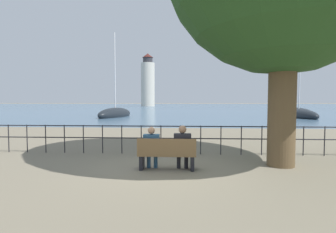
{
  "coord_description": "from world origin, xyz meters",
  "views": [
    {
      "loc": [
        0.46,
        -7.27,
        1.9
      ],
      "look_at": [
        0.0,
        0.5,
        1.47
      ],
      "focal_mm": 28.0,
      "sensor_mm": 36.0,
      "label": 1
    }
  ],
  "objects": [
    {
      "name": "sailboat_1",
      "position": [
        19.82,
        40.65,
        0.32
      ],
      "size": [
        5.21,
        8.0,
        11.1
      ],
      "rotation": [
        0.0,
        0.0,
        0.43
      ],
      "color": "black",
      "rests_on": "ground_plane"
    },
    {
      "name": "ground_plane",
      "position": [
        0.0,
        0.0,
        0.0
      ],
      "size": [
        1000.0,
        1000.0,
        0.0
      ],
      "primitive_type": "plane",
      "color": "#7A705B"
    },
    {
      "name": "sailboat_2",
      "position": [
        14.6,
        25.77,
        0.33
      ],
      "size": [
        2.54,
        8.45,
        8.81
      ],
      "rotation": [
        0.0,
        0.0,
        0.04
      ],
      "color": "black",
      "rests_on": "ground_plane"
    },
    {
      "name": "seated_person_left",
      "position": [
        -0.44,
        0.01,
        0.66
      ],
      "size": [
        0.44,
        0.35,
        1.2
      ],
      "color": "navy",
      "rests_on": "ground_plane"
    },
    {
      "name": "harbor_water",
      "position": [
        0.0,
        161.88,
        0.0
      ],
      "size": [
        600.0,
        300.0,
        0.01
      ],
      "color": "slate",
      "rests_on": "ground_plane"
    },
    {
      "name": "sailboat_0",
      "position": [
        -8.27,
        25.76,
        0.38
      ],
      "size": [
        3.64,
        8.43,
        11.18
      ],
      "rotation": [
        0.0,
        0.0,
        -0.2
      ],
      "color": "black",
      "rests_on": "ground_plane"
    },
    {
      "name": "promenade_railing",
      "position": [
        0.0,
        2.2,
        0.69
      ],
      "size": [
        13.8,
        0.04,
        1.05
      ],
      "color": "black",
      "rests_on": "ground_plane"
    },
    {
      "name": "harbor_lighthouse",
      "position": [
        -16.04,
        113.16,
        11.26
      ],
      "size": [
        6.29,
        6.29,
        24.2
      ],
      "color": "beige",
      "rests_on": "ground_plane"
    },
    {
      "name": "seated_person_right",
      "position": [
        0.44,
        0.01,
        0.69
      ],
      "size": [
        0.48,
        0.35,
        1.25
      ],
      "color": "black",
      "rests_on": "ground_plane"
    },
    {
      "name": "park_bench",
      "position": [
        0.0,
        -0.06,
        0.43
      ],
      "size": [
        1.62,
        0.45,
        0.9
      ],
      "color": "brown",
      "rests_on": "ground_plane"
    }
  ]
}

